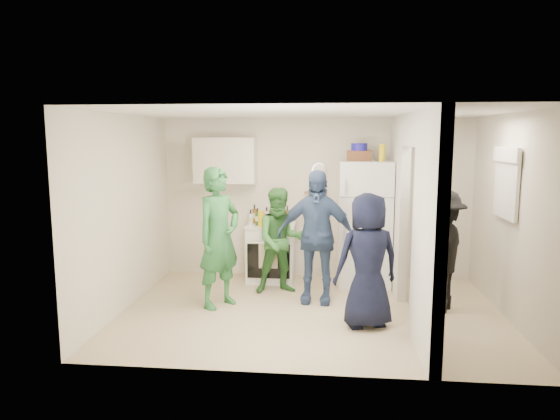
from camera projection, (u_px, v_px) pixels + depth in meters
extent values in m
plane|color=#C7B88C|center=(311.00, 312.00, 6.36)|extent=(4.80, 4.80, 0.00)
plane|color=silver|center=(316.00, 198.00, 7.85)|extent=(4.80, 0.00, 4.80)
plane|color=silver|center=(305.00, 244.00, 4.50)|extent=(4.80, 0.00, 4.80)
plane|color=silver|center=(125.00, 212.00, 6.41)|extent=(0.00, 3.40, 3.40)
plane|color=silver|center=(513.00, 218.00, 5.94)|extent=(0.00, 3.40, 3.40)
plane|color=white|center=(313.00, 113.00, 5.99)|extent=(4.80, 4.80, 0.00)
cube|color=silver|center=(398.00, 205.00, 7.14)|extent=(0.12, 1.20, 2.50)
cube|color=silver|center=(428.00, 234.00, 4.98)|extent=(0.12, 1.20, 2.50)
cube|color=silver|center=(414.00, 129.00, 5.91)|extent=(0.12, 1.00, 0.40)
cube|color=white|center=(271.00, 253.00, 7.71)|extent=(0.74, 0.61, 0.88)
cube|color=silver|center=(225.00, 160.00, 7.72)|extent=(0.95, 0.34, 0.70)
cube|color=white|center=(364.00, 223.00, 7.47)|extent=(0.77, 0.74, 1.86)
cube|color=brown|center=(359.00, 156.00, 7.38)|extent=(0.35, 0.25, 0.15)
cylinder|color=#1B1699|center=(359.00, 147.00, 7.36)|extent=(0.24, 0.24, 0.11)
cylinder|color=yellow|center=(382.00, 153.00, 7.20)|extent=(0.09, 0.09, 0.25)
cylinder|color=white|center=(319.00, 170.00, 7.76)|extent=(0.22, 0.02, 0.22)
cube|color=olive|center=(316.00, 192.00, 7.79)|extent=(0.35, 0.08, 0.03)
cube|color=black|center=(508.00, 183.00, 6.08)|extent=(0.03, 0.70, 0.80)
cube|color=white|center=(507.00, 183.00, 6.08)|extent=(0.04, 0.76, 0.86)
cube|color=white|center=(506.00, 154.00, 6.04)|extent=(0.04, 0.82, 0.18)
cylinder|color=yellow|center=(261.00, 219.00, 7.42)|extent=(0.09, 0.09, 0.25)
cylinder|color=#B6340C|center=(284.00, 223.00, 7.42)|extent=(0.09, 0.09, 0.12)
imported|color=#307937|center=(219.00, 238.00, 6.47)|extent=(0.74, 0.80, 1.83)
imported|color=#337537|center=(281.00, 241.00, 7.07)|extent=(0.85, 0.74, 1.50)
imported|color=#334F6F|center=(316.00, 237.00, 6.65)|extent=(1.09, 0.54, 1.79)
imported|color=black|center=(368.00, 260.00, 5.78)|extent=(0.89, 0.73, 1.58)
imported|color=black|center=(442.00, 251.00, 6.33)|extent=(0.99, 1.16, 1.56)
cylinder|color=brown|center=(255.00, 214.00, 7.77)|extent=(0.07, 0.07, 0.29)
cylinder|color=#254B19|center=(258.00, 217.00, 7.56)|extent=(0.07, 0.07, 0.27)
cylinder|color=silver|center=(267.00, 215.00, 7.79)|extent=(0.07, 0.07, 0.25)
cylinder|color=#5D1810|center=(271.00, 215.00, 7.56)|extent=(0.06, 0.06, 0.31)
cylinder|color=#B7B7CB|center=(278.00, 214.00, 7.78)|extent=(0.07, 0.07, 0.28)
cylinder|color=#133414|center=(283.00, 215.00, 7.62)|extent=(0.07, 0.07, 0.31)
cylinder|color=brown|center=(287.00, 215.00, 7.75)|extent=(0.06, 0.06, 0.27)
cylinder|color=silver|center=(251.00, 218.00, 7.55)|extent=(0.07, 0.07, 0.25)
cylinder|color=brown|center=(274.00, 215.00, 7.72)|extent=(0.06, 0.06, 0.27)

